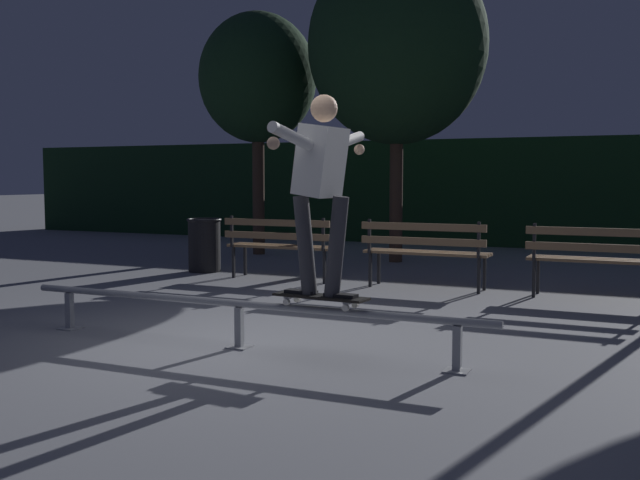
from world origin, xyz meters
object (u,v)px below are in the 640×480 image
at_px(skateboarder, 321,178).
at_px(tree_behind_benches, 397,46).
at_px(skateboard, 321,297).
at_px(park_bench_leftmost, 280,241).
at_px(grind_rail, 239,310).
at_px(trash_can, 204,244).
at_px(tree_far_left, 258,79).
at_px(park_bench_left_center, 425,247).
at_px(park_bench_right_center, 599,254).

bearing_deg(skateboarder, tree_behind_benches, 103.71).
bearing_deg(tree_behind_benches, skateboard, -76.31).
bearing_deg(skateboarder, park_bench_leftmost, 121.81).
bearing_deg(skateboard, tree_behind_benches, 103.69).
bearing_deg(park_bench_leftmost, grind_rail, -67.15).
bearing_deg(skateboard, trash_can, 132.81).
height_order(skateboard, tree_far_left, tree_far_left).
height_order(park_bench_leftmost, tree_far_left, tree_far_left).
bearing_deg(park_bench_left_center, trash_can, 174.46).
distance_m(grind_rail, park_bench_leftmost, 4.07).
bearing_deg(trash_can, skateboarder, -47.17).
height_order(skateboard, trash_can, trash_can).
bearing_deg(park_bench_right_center, tree_behind_benches, 140.68).
relative_size(grind_rail, park_bench_right_center, 2.69).
relative_size(skateboarder, trash_can, 1.95).
bearing_deg(tree_far_left, skateboarder, -57.16).
distance_m(park_bench_left_center, tree_behind_benches, 4.31).
height_order(grind_rail, park_bench_right_center, park_bench_right_center).
bearing_deg(grind_rail, park_bench_left_center, 82.71).
bearing_deg(trash_can, grind_rail, -53.32).
bearing_deg(tree_behind_benches, park_bench_left_center, -64.45).
height_order(skateboard, park_bench_left_center, park_bench_left_center).
relative_size(skateboarder, tree_far_left, 0.35).
bearing_deg(trash_can, park_bench_left_center, -5.54).
relative_size(tree_behind_benches, trash_can, 6.50).
height_order(park_bench_left_center, trash_can, park_bench_left_center).
height_order(grind_rail, skateboard, skateboard).
relative_size(grind_rail, park_bench_left_center, 2.69).
bearing_deg(tree_behind_benches, park_bench_leftmost, -104.83).
height_order(tree_behind_benches, trash_can, tree_behind_benches).
xyz_separation_m(grind_rail, tree_far_left, (-3.56, 6.66, 2.89)).
height_order(grind_rail, park_bench_leftmost, park_bench_leftmost).
xyz_separation_m(grind_rail, park_bench_leftmost, (-1.58, 3.74, 0.22)).
xyz_separation_m(grind_rail, skateboarder, (0.74, -0.00, 1.10)).
height_order(skateboard, park_bench_leftmost, park_bench_leftmost).
xyz_separation_m(skateboard, tree_behind_benches, (-1.59, 6.51, 3.09)).
bearing_deg(grind_rail, park_bench_leftmost, 112.85).
distance_m(park_bench_right_center, tree_behind_benches, 5.32).
distance_m(skateboarder, park_bench_right_center, 4.24).
distance_m(skateboard, park_bench_leftmost, 4.40).
bearing_deg(grind_rail, trash_can, 126.68).
bearing_deg(park_bench_left_center, tree_behind_benches, 115.55).
distance_m(skateboarder, tree_behind_benches, 7.04).
bearing_deg(skateboard, skateboarder, -5.30).
xyz_separation_m(tree_far_left, trash_can, (0.51, -2.58, -2.79)).
xyz_separation_m(grind_rail, park_bench_left_center, (0.48, 3.74, 0.22)).
relative_size(grind_rail, skateboarder, 2.77).
distance_m(tree_behind_benches, tree_far_left, 2.74).
distance_m(park_bench_left_center, trash_can, 3.54).
distance_m(skateboarder, tree_far_left, 8.13).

